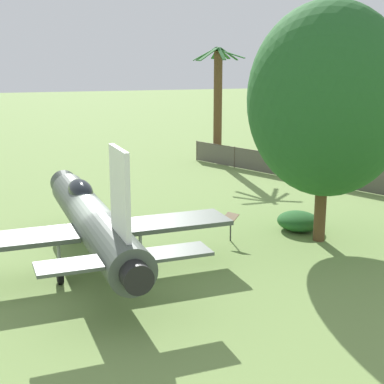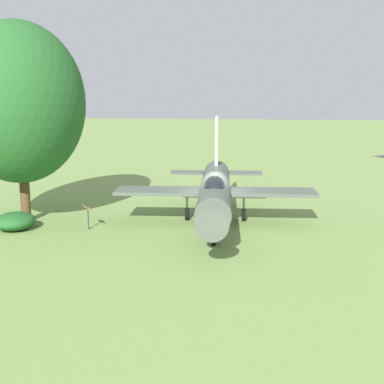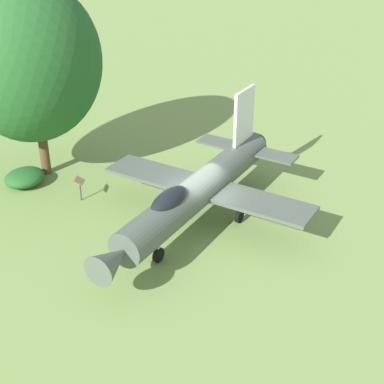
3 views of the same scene
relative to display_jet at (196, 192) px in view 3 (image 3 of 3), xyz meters
name	(u,v)px [view 3 (image 3 of 3)]	position (x,y,z in m)	size (l,w,h in m)	color
ground_plane	(199,224)	(0.32, 0.03, -1.78)	(200.00, 200.00, 0.00)	#75934C
display_jet	(196,192)	(0.00, 0.00, 0.00)	(12.58, 9.71, 4.96)	#4C564C
shade_tree	(32,63)	(-0.18, 9.26, 3.96)	(7.05, 6.03, 9.54)	brown
shrub_near_fence	(25,178)	(-1.70, 9.09, -1.38)	(2.03, 1.80, 0.81)	#235B26
shrub_by_tree	(23,114)	(3.57, 15.56, -1.16)	(2.03, 2.24, 1.24)	#2D7033
info_plaque	(80,184)	(-1.17, 5.75, -0.93)	(0.72, 0.65, 1.14)	#333333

